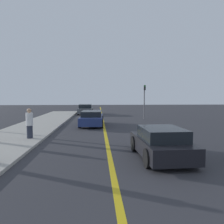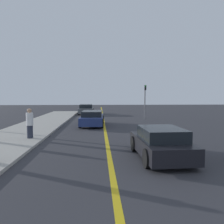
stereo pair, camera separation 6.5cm
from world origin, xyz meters
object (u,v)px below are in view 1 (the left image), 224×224
at_px(car_near_right_lane, 161,143).
at_px(car_ahead_center, 92,118).
at_px(pedestrian_far_standing, 30,123).
at_px(car_far_distant, 85,109).
at_px(traffic_light, 144,98).

relative_size(car_near_right_lane, car_ahead_center, 0.83).
distance_m(car_near_right_lane, pedestrian_far_standing, 7.60).
height_order(car_near_right_lane, car_ahead_center, car_near_right_lane).
xyz_separation_m(car_far_distant, traffic_light, (6.83, -6.45, 1.63)).
height_order(car_near_right_lane, pedestrian_far_standing, pedestrian_far_standing).
relative_size(car_ahead_center, traffic_light, 1.26).
bearing_deg(car_far_distant, car_ahead_center, -84.65).
xyz_separation_m(car_ahead_center, pedestrian_far_standing, (-3.37, -5.99, 0.35)).
height_order(car_ahead_center, car_far_distant, car_far_distant).
bearing_deg(pedestrian_far_standing, car_far_distant, 82.95).
bearing_deg(car_near_right_lane, car_ahead_center, 105.01).
xyz_separation_m(car_far_distant, pedestrian_far_standing, (-2.17, -17.57, 0.31)).
xyz_separation_m(pedestrian_far_standing, traffic_light, (9.00, 11.12, 1.31)).
distance_m(car_near_right_lane, car_far_distant, 21.98).
distance_m(car_ahead_center, traffic_light, 7.80).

